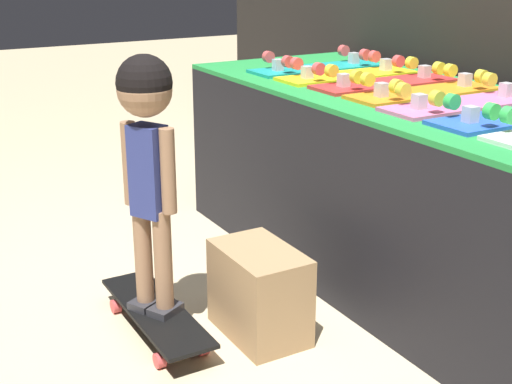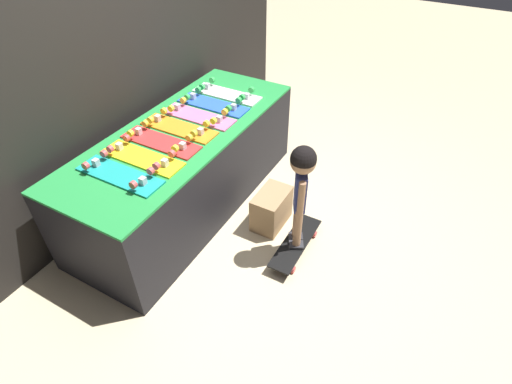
{
  "view_description": "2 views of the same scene",
  "coord_description": "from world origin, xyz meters",
  "px_view_note": "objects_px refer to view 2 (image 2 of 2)",
  "views": [
    {
      "loc": [
        2.03,
        -1.33,
        1.3
      ],
      "look_at": [
        -0.06,
        -0.14,
        0.47
      ],
      "focal_mm": 50.0,
      "sensor_mm": 36.0,
      "label": 1
    },
    {
      "loc": [
        -2.13,
        -1.3,
        2.42
      ],
      "look_at": [
        -0.03,
        -0.14,
        0.42
      ],
      "focal_mm": 28.0,
      "sensor_mm": 36.0,
      "label": 2
    }
  ],
  "objects_px": {
    "skateboard_red_on_rack": "(160,141)",
    "child": "(302,180)",
    "skateboard_white_on_rack": "(227,93)",
    "skateboard_yellow_on_rack": "(142,157)",
    "storage_box": "(271,209)",
    "skateboard_blue_on_rack": "(213,104)",
    "skateboard_teal_on_rack": "(119,174)",
    "skateboard_pink_on_rack": "(198,115)",
    "skateboard_orange_on_rack": "(179,127)",
    "skateboard_on_floor": "(296,243)"
  },
  "relations": [
    {
      "from": "skateboard_teal_on_rack",
      "to": "skateboard_white_on_rack",
      "type": "bearing_deg",
      "value": 0.41
    },
    {
      "from": "skateboard_orange_on_rack",
      "to": "skateboard_yellow_on_rack",
      "type": "bearing_deg",
      "value": -177.33
    },
    {
      "from": "skateboard_yellow_on_rack",
      "to": "skateboard_orange_on_rack",
      "type": "height_order",
      "value": "same"
    },
    {
      "from": "skateboard_red_on_rack",
      "to": "child",
      "type": "height_order",
      "value": "child"
    },
    {
      "from": "skateboard_teal_on_rack",
      "to": "skateboard_red_on_rack",
      "type": "distance_m",
      "value": 0.46
    },
    {
      "from": "skateboard_red_on_rack",
      "to": "skateboard_orange_on_rack",
      "type": "height_order",
      "value": "same"
    },
    {
      "from": "skateboard_teal_on_rack",
      "to": "storage_box",
      "type": "distance_m",
      "value": 1.27
    },
    {
      "from": "storage_box",
      "to": "skateboard_on_floor",
      "type": "bearing_deg",
      "value": -120.47
    },
    {
      "from": "storage_box",
      "to": "skateboard_blue_on_rack",
      "type": "bearing_deg",
      "value": 65.3
    },
    {
      "from": "skateboard_yellow_on_rack",
      "to": "storage_box",
      "type": "relative_size",
      "value": 1.78
    },
    {
      "from": "skateboard_yellow_on_rack",
      "to": "skateboard_pink_on_rack",
      "type": "distance_m",
      "value": 0.69
    },
    {
      "from": "skateboard_yellow_on_rack",
      "to": "skateboard_red_on_rack",
      "type": "bearing_deg",
      "value": 4.8
    },
    {
      "from": "skateboard_blue_on_rack",
      "to": "storage_box",
      "type": "bearing_deg",
      "value": -114.7
    },
    {
      "from": "skateboard_white_on_rack",
      "to": "child",
      "type": "bearing_deg",
      "value": -125.25
    },
    {
      "from": "child",
      "to": "skateboard_teal_on_rack",
      "type": "bearing_deg",
      "value": 92.08
    },
    {
      "from": "skateboard_blue_on_rack",
      "to": "skateboard_on_floor",
      "type": "relative_size",
      "value": 0.99
    },
    {
      "from": "skateboard_teal_on_rack",
      "to": "skateboard_on_floor",
      "type": "bearing_deg",
      "value": -60.46
    },
    {
      "from": "skateboard_on_floor",
      "to": "child",
      "type": "relative_size",
      "value": 0.72
    },
    {
      "from": "skateboard_red_on_rack",
      "to": "skateboard_blue_on_rack",
      "type": "distance_m",
      "value": 0.69
    },
    {
      "from": "skateboard_yellow_on_rack",
      "to": "skateboard_orange_on_rack",
      "type": "distance_m",
      "value": 0.46
    },
    {
      "from": "skateboard_red_on_rack",
      "to": "skateboard_blue_on_rack",
      "type": "xyz_separation_m",
      "value": [
        0.69,
        -0.02,
        0.0
      ]
    },
    {
      "from": "child",
      "to": "storage_box",
      "type": "relative_size",
      "value": 2.47
    },
    {
      "from": "skateboard_yellow_on_rack",
      "to": "skateboard_on_floor",
      "type": "bearing_deg",
      "value": -70.61
    },
    {
      "from": "skateboard_orange_on_rack",
      "to": "child",
      "type": "xyz_separation_m",
      "value": [
        -0.08,
        -1.11,
        -0.06
      ]
    },
    {
      "from": "skateboard_blue_on_rack",
      "to": "skateboard_white_on_rack",
      "type": "xyz_separation_m",
      "value": [
        0.23,
        0.0,
        0.0
      ]
    },
    {
      "from": "skateboard_yellow_on_rack",
      "to": "skateboard_blue_on_rack",
      "type": "height_order",
      "value": "same"
    },
    {
      "from": "skateboard_blue_on_rack",
      "to": "skateboard_red_on_rack",
      "type": "bearing_deg",
      "value": 178.58
    },
    {
      "from": "child",
      "to": "storage_box",
      "type": "height_order",
      "value": "child"
    },
    {
      "from": "skateboard_pink_on_rack",
      "to": "skateboard_white_on_rack",
      "type": "relative_size",
      "value": 1.0
    },
    {
      "from": "skateboard_yellow_on_rack",
      "to": "skateboard_red_on_rack",
      "type": "distance_m",
      "value": 0.23
    },
    {
      "from": "skateboard_red_on_rack",
      "to": "skateboard_white_on_rack",
      "type": "relative_size",
      "value": 1.0
    },
    {
      "from": "skateboard_teal_on_rack",
      "to": "skateboard_orange_on_rack",
      "type": "xyz_separation_m",
      "value": [
        0.69,
        0.03,
        0.0
      ]
    },
    {
      "from": "skateboard_teal_on_rack",
      "to": "skateboard_yellow_on_rack",
      "type": "distance_m",
      "value": 0.23
    },
    {
      "from": "skateboard_orange_on_rack",
      "to": "skateboard_on_floor",
      "type": "relative_size",
      "value": 0.99
    },
    {
      "from": "skateboard_blue_on_rack",
      "to": "skateboard_white_on_rack",
      "type": "bearing_deg",
      "value": 0.92
    },
    {
      "from": "skateboard_orange_on_rack",
      "to": "child",
      "type": "height_order",
      "value": "child"
    },
    {
      "from": "skateboard_red_on_rack",
      "to": "skateboard_on_floor",
      "type": "distance_m",
      "value": 1.32
    },
    {
      "from": "skateboard_white_on_rack",
      "to": "skateboard_red_on_rack",
      "type": "bearing_deg",
      "value": 179.17
    },
    {
      "from": "skateboard_blue_on_rack",
      "to": "skateboard_on_floor",
      "type": "height_order",
      "value": "skateboard_blue_on_rack"
    },
    {
      "from": "skateboard_red_on_rack",
      "to": "skateboard_white_on_rack",
      "type": "xyz_separation_m",
      "value": [
        0.92,
        -0.01,
        0.0
      ]
    },
    {
      "from": "skateboard_teal_on_rack",
      "to": "skateboard_yellow_on_rack",
      "type": "bearing_deg",
      "value": 0.99
    },
    {
      "from": "skateboard_yellow_on_rack",
      "to": "skateboard_orange_on_rack",
      "type": "bearing_deg",
      "value": 2.67
    },
    {
      "from": "skateboard_red_on_rack",
      "to": "skateboard_blue_on_rack",
      "type": "height_order",
      "value": "same"
    },
    {
      "from": "skateboard_yellow_on_rack",
      "to": "storage_box",
      "type": "xyz_separation_m",
      "value": [
        0.57,
        -0.77,
        -0.62
      ]
    },
    {
      "from": "skateboard_on_floor",
      "to": "storage_box",
      "type": "height_order",
      "value": "storage_box"
    },
    {
      "from": "skateboard_teal_on_rack",
      "to": "skateboard_pink_on_rack",
      "type": "bearing_deg",
      "value": 0.07
    },
    {
      "from": "skateboard_white_on_rack",
      "to": "storage_box",
      "type": "bearing_deg",
      "value": -127.04
    },
    {
      "from": "skateboard_orange_on_rack",
      "to": "skateboard_pink_on_rack",
      "type": "height_order",
      "value": "same"
    },
    {
      "from": "skateboard_red_on_rack",
      "to": "storage_box",
      "type": "xyz_separation_m",
      "value": [
        0.34,
        -0.79,
        -0.62
      ]
    },
    {
      "from": "skateboard_orange_on_rack",
      "to": "skateboard_teal_on_rack",
      "type": "bearing_deg",
      "value": -177.89
    }
  ]
}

